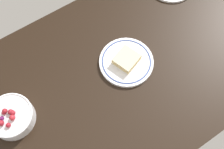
% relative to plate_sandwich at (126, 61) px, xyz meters
% --- Properties ---
extents(dining_table, '(1.58, 0.81, 0.04)m').
position_rel_plate_sandwich_xyz_m(dining_table, '(0.08, 0.02, -0.03)').
color(dining_table, black).
rests_on(dining_table, ground).
extents(plate_sandwich, '(0.22, 0.22, 0.05)m').
position_rel_plate_sandwich_xyz_m(plate_sandwich, '(0.00, 0.00, 0.00)').
color(plate_sandwich, silver).
rests_on(plate_sandwich, dining_table).
extents(bowl_berries, '(0.17, 0.17, 0.08)m').
position_rel_plate_sandwich_xyz_m(bowl_berries, '(0.48, -0.04, 0.02)').
color(bowl_berries, silver).
rests_on(bowl_berries, dining_table).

